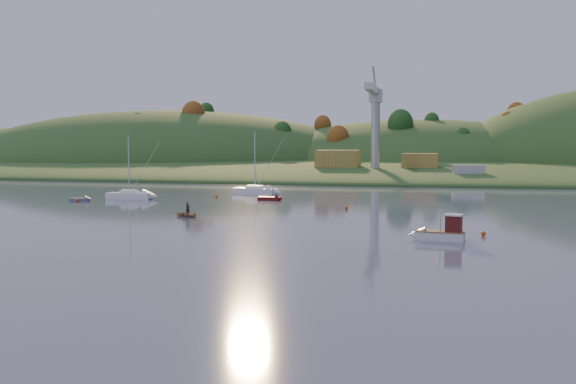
% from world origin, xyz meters
% --- Properties ---
extents(ground, '(500.00, 500.00, 0.00)m').
position_xyz_m(ground, '(0.00, 0.00, 0.00)').
color(ground, '#3B4061').
rests_on(ground, ground).
extents(far_shore, '(620.00, 220.00, 1.50)m').
position_xyz_m(far_shore, '(0.00, 230.00, 0.00)').
color(far_shore, '#26431A').
rests_on(far_shore, ground).
extents(shore_slope, '(640.00, 150.00, 7.00)m').
position_xyz_m(shore_slope, '(0.00, 165.00, 0.00)').
color(shore_slope, '#26431A').
rests_on(shore_slope, ground).
extents(hill_left_far, '(120.00, 100.00, 32.00)m').
position_xyz_m(hill_left_far, '(-160.00, 215.00, 0.00)').
color(hill_left_far, '#26431A').
rests_on(hill_left_far, ground).
extents(hill_left, '(170.00, 140.00, 44.00)m').
position_xyz_m(hill_left, '(-90.00, 200.00, 0.00)').
color(hill_left, '#26431A').
rests_on(hill_left, ground).
extents(hill_center, '(140.00, 120.00, 36.00)m').
position_xyz_m(hill_center, '(10.00, 210.00, 0.00)').
color(hill_center, '#26431A').
rests_on(hill_center, ground).
extents(hillside_trees, '(280.00, 50.00, 32.00)m').
position_xyz_m(hillside_trees, '(0.00, 185.00, 0.00)').
color(hillside_trees, '#1D4819').
rests_on(hillside_trees, ground).
extents(wharf, '(42.00, 16.00, 2.40)m').
position_xyz_m(wharf, '(5.00, 122.00, 1.20)').
color(wharf, slate).
rests_on(wharf, ground).
extents(shed_west, '(11.00, 8.00, 4.80)m').
position_xyz_m(shed_west, '(-8.00, 123.00, 4.80)').
color(shed_west, olive).
rests_on(shed_west, wharf).
extents(shed_east, '(9.00, 7.00, 4.00)m').
position_xyz_m(shed_east, '(13.00, 124.00, 4.40)').
color(shed_east, olive).
rests_on(shed_east, wharf).
extents(dock_crane, '(3.20, 28.00, 20.30)m').
position_xyz_m(dock_crane, '(2.00, 118.39, 17.17)').
color(dock_crane, '#B7B7BC').
rests_on(dock_crane, wharf).
extents(fishing_boat, '(5.37, 2.40, 3.31)m').
position_xyz_m(fishing_boat, '(17.67, 17.57, 0.73)').
color(fishing_boat, silver).
rests_on(fishing_boat, ground).
extents(sailboat_near, '(7.41, 2.35, 10.23)m').
position_xyz_m(sailboat_near, '(-30.98, 51.40, 0.68)').
color(sailboat_near, white).
rests_on(sailboat_near, ground).
extents(sailboat_far, '(8.33, 4.29, 11.08)m').
position_xyz_m(sailboat_far, '(-13.75, 65.03, 0.72)').
color(sailboat_far, white).
rests_on(sailboat_far, ground).
extents(canoe, '(3.82, 3.39, 0.65)m').
position_xyz_m(canoe, '(-12.16, 29.95, 0.33)').
color(canoe, '#8D694E').
rests_on(canoe, ground).
extents(paddler, '(0.56, 0.65, 1.51)m').
position_xyz_m(paddler, '(-12.16, 29.95, 0.75)').
color(paddler, black).
rests_on(paddler, ground).
extents(red_tender, '(4.02, 1.40, 1.37)m').
position_xyz_m(red_tender, '(-7.59, 54.35, 0.28)').
color(red_tender, '#5D0D0F').
rests_on(red_tender, ground).
extents(grey_dinghy, '(3.48, 2.14, 1.22)m').
position_xyz_m(grey_dinghy, '(-36.05, 46.10, 0.25)').
color(grey_dinghy, slate).
rests_on(grey_dinghy, ground).
extents(work_vessel, '(16.71, 8.29, 4.11)m').
position_xyz_m(work_vessel, '(24.30, 108.00, 1.46)').
color(work_vessel, slate).
rests_on(work_vessel, ground).
extents(buoy_0, '(0.50, 0.50, 0.50)m').
position_xyz_m(buoy_0, '(22.12, 21.23, 0.25)').
color(buoy_0, '#DB4F0B').
rests_on(buoy_0, ground).
extents(buoy_1, '(0.50, 0.50, 0.50)m').
position_xyz_m(buoy_1, '(5.61, 43.06, 0.25)').
color(buoy_1, '#DB4F0B').
rests_on(buoy_1, ground).
extents(buoy_2, '(0.50, 0.50, 0.50)m').
position_xyz_m(buoy_2, '(-36.29, 44.64, 0.25)').
color(buoy_2, '#DB4F0B').
rests_on(buoy_2, ground).
extents(buoy_3, '(0.50, 0.50, 0.50)m').
position_xyz_m(buoy_3, '(-18.08, 56.98, 0.25)').
color(buoy_3, '#DB4F0B').
rests_on(buoy_3, ground).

